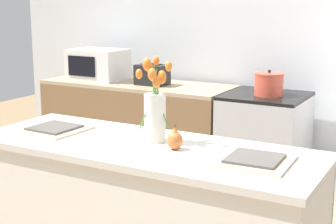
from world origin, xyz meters
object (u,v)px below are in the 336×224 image
at_px(plate_setting_right, 254,160).
at_px(cooking_pot, 269,84).
at_px(toaster, 152,75).
at_px(flower_vase, 155,108).
at_px(pear_figurine, 175,139).
at_px(stove_range, 264,152).
at_px(plate_setting_left, 54,129).
at_px(microwave, 98,64).

height_order(plate_setting_right, cooking_pot, cooking_pot).
relative_size(plate_setting_right, toaster, 1.20).
height_order(flower_vase, pear_figurine, flower_vase).
xyz_separation_m(stove_range, plate_setting_left, (-0.68, -1.60, 0.46)).
bearing_deg(stove_range, toaster, -178.11).
bearing_deg(flower_vase, stove_range, 87.05).
xyz_separation_m(flower_vase, plate_setting_left, (-0.61, -0.08, -0.16)).
bearing_deg(pear_figurine, microwave, 135.91).
xyz_separation_m(pear_figurine, toaster, (-1.06, 1.57, 0.05)).
bearing_deg(toaster, cooking_pot, -0.13).
height_order(pear_figurine, plate_setting_left, pear_figurine).
height_order(toaster, microwave, microwave).
distance_m(flower_vase, microwave, 2.13).
xyz_separation_m(cooking_pot, microwave, (-1.60, 0.03, 0.05)).
bearing_deg(plate_setting_left, plate_setting_right, 0.00).
height_order(flower_vase, cooking_pot, flower_vase).
distance_m(plate_setting_right, toaster, 2.15).
xyz_separation_m(plate_setting_left, cooking_pot, (0.72, 1.57, 0.09)).
bearing_deg(flower_vase, pear_figurine, -25.63).
xyz_separation_m(stove_range, microwave, (-1.57, -0.00, 0.59)).
bearing_deg(microwave, stove_range, 0.02).
distance_m(plate_setting_left, plate_setting_right, 1.17).
xyz_separation_m(pear_figurine, plate_setting_left, (-0.76, -0.00, -0.04)).
bearing_deg(plate_setting_left, toaster, 100.89).
height_order(plate_setting_left, cooking_pot, cooking_pot).
relative_size(flower_vase, cooking_pot, 1.97).
height_order(plate_setting_left, plate_setting_right, same).
relative_size(plate_setting_left, microwave, 0.70).
relative_size(flower_vase, plate_setting_left, 1.29).
distance_m(cooking_pot, microwave, 1.60).
relative_size(pear_figurine, plate_setting_left, 0.38).
xyz_separation_m(toaster, microwave, (-0.59, 0.03, 0.05)).
bearing_deg(pear_figurine, toaster, 124.17).
height_order(stove_range, microwave, microwave).
distance_m(flower_vase, plate_setting_left, 0.63).
height_order(stove_range, toaster, toaster).
bearing_deg(toaster, microwave, 176.89).
xyz_separation_m(flower_vase, toaster, (-0.91, 1.49, -0.08)).
xyz_separation_m(flower_vase, pear_figurine, (0.16, -0.07, -0.12)).
relative_size(toaster, cooking_pot, 1.27).
relative_size(cooking_pot, microwave, 0.46).
distance_m(toaster, cooking_pot, 1.02).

